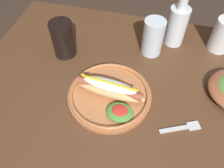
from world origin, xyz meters
name	(u,v)px	position (x,y,z in m)	size (l,w,h in m)	color
ground_plane	(126,167)	(0.00, 0.00, 0.00)	(8.00, 8.00, 0.00)	#3D2D23
dining_table	(134,110)	(0.00, 0.00, 0.63)	(1.13, 0.81, 0.74)	#51331E
hot_dog_plate	(110,94)	(-0.08, -0.05, 0.76)	(0.26, 0.26, 0.08)	#B77042
fork	(183,128)	(0.15, -0.10, 0.74)	(0.12, 0.07, 0.00)	silver
soda_cup	(63,39)	(-0.29, 0.11, 0.81)	(0.08, 0.08, 0.13)	black
water_cup	(153,37)	(0.02, 0.20, 0.81)	(0.07, 0.07, 0.14)	silver
extra_cup	(223,35)	(0.26, 0.28, 0.80)	(0.08, 0.08, 0.12)	white
glass_bottle	(177,24)	(0.09, 0.27, 0.83)	(0.07, 0.07, 0.23)	silver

